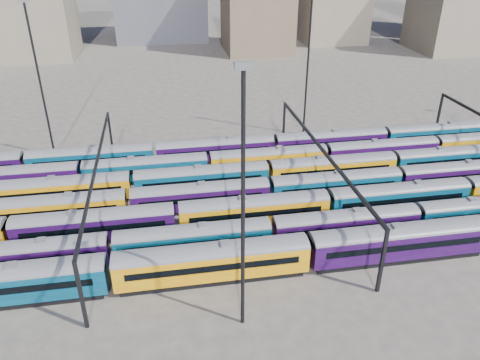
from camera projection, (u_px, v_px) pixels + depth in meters
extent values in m
plane|color=#47403C|center=(250.00, 205.00, 65.96)|extent=(500.00, 500.00, 0.00)
cube|color=black|center=(5.00, 300.00, 48.33)|extent=(20.01, 2.60, 0.74)
cube|color=#043249|center=(1.00, 285.00, 47.45)|extent=(21.06, 3.05, 3.05)
cube|color=black|center=(4.00, 273.00, 48.63)|extent=(18.53, 0.06, 0.79)
cube|color=black|center=(213.00, 276.00, 51.63)|extent=(20.01, 2.60, 0.74)
cube|color=#BD7807|center=(212.00, 262.00, 50.75)|extent=(21.06, 3.05, 3.05)
cylinder|color=#4C4C51|center=(212.00, 251.00, 50.04)|extent=(21.06, 3.05, 3.05)
cube|color=black|center=(214.00, 269.00, 49.23)|extent=(18.53, 0.06, 0.79)
cube|color=black|center=(211.00, 251.00, 51.93)|extent=(18.53, 0.06, 0.79)
cube|color=slate|center=(212.00, 245.00, 49.66)|extent=(1.05, 0.95, 0.37)
cube|color=black|center=(396.00, 256.00, 54.93)|extent=(20.01, 2.60, 0.74)
cube|color=#1D0631|center=(398.00, 242.00, 54.05)|extent=(21.06, 3.05, 3.05)
cylinder|color=#4C4C51|center=(400.00, 231.00, 53.34)|extent=(21.06, 3.05, 3.05)
cube|color=black|center=(405.00, 248.00, 52.53)|extent=(18.53, 0.06, 0.79)
cube|color=black|center=(393.00, 232.00, 55.22)|extent=(18.53, 0.06, 0.79)
cube|color=slate|center=(402.00, 226.00, 52.96)|extent=(1.05, 0.95, 0.37)
cube|color=black|center=(27.00, 269.00, 52.88)|extent=(17.37, 2.25, 0.64)
cube|color=#1D0631|center=(24.00, 257.00, 52.12)|extent=(18.28, 2.65, 2.65)
cylinder|color=#4C4C51|center=(22.00, 247.00, 51.50)|extent=(18.28, 2.65, 2.65)
cube|color=black|center=(21.00, 262.00, 50.80)|extent=(16.09, 0.06, 0.69)
cube|color=black|center=(26.00, 248.00, 53.14)|extent=(16.09, 0.06, 0.69)
cube|color=slate|center=(20.00, 242.00, 51.17)|extent=(0.91, 0.82, 0.32)
cube|color=black|center=(194.00, 251.00, 55.76)|extent=(17.37, 2.25, 0.64)
cube|color=#043249|center=(193.00, 240.00, 54.99)|extent=(18.28, 2.65, 2.65)
cylinder|color=#4C4C51|center=(193.00, 231.00, 54.38)|extent=(18.28, 2.65, 2.65)
cube|color=black|center=(194.00, 244.00, 53.67)|extent=(16.09, 0.06, 0.69)
cube|color=black|center=(192.00, 231.00, 56.02)|extent=(16.09, 0.06, 0.69)
cube|color=slate|center=(193.00, 226.00, 54.05)|extent=(0.91, 0.82, 0.32)
cube|color=black|center=(344.00, 236.00, 58.63)|extent=(17.37, 2.25, 0.64)
cube|color=#1D0631|center=(346.00, 225.00, 57.87)|extent=(18.28, 2.65, 2.65)
cylinder|color=#4C4C51|center=(347.00, 216.00, 57.25)|extent=(18.28, 2.65, 2.65)
cube|color=black|center=(350.00, 229.00, 56.55)|extent=(16.09, 0.06, 0.69)
cube|color=black|center=(342.00, 217.00, 58.89)|extent=(16.09, 0.06, 0.69)
cube|color=slate|center=(347.00, 211.00, 56.92)|extent=(0.91, 0.82, 0.32)
cube|color=black|center=(478.00, 204.00, 61.77)|extent=(16.09, 0.06, 0.69)
cube|color=black|center=(97.00, 237.00, 58.33)|extent=(18.44, 2.39, 0.68)
cube|color=#1D0631|center=(95.00, 226.00, 57.52)|extent=(19.41, 2.81, 2.81)
cylinder|color=#4C4C51|center=(93.00, 216.00, 56.86)|extent=(19.41, 2.81, 2.81)
cube|color=black|center=(94.00, 230.00, 56.12)|extent=(17.08, 0.06, 0.73)
cube|color=black|center=(96.00, 217.00, 58.61)|extent=(17.08, 0.06, 0.73)
cube|color=slate|center=(93.00, 211.00, 56.52)|extent=(0.97, 0.87, 0.34)
cube|color=black|center=(254.00, 222.00, 61.38)|extent=(18.44, 2.39, 0.68)
cube|color=#BD7807|center=(254.00, 211.00, 60.57)|extent=(19.41, 2.81, 2.81)
cylinder|color=#4C4C51|center=(254.00, 202.00, 59.91)|extent=(19.41, 2.81, 2.81)
cube|color=black|center=(257.00, 214.00, 59.16)|extent=(17.08, 0.06, 0.73)
cube|color=black|center=(252.00, 203.00, 61.65)|extent=(17.08, 0.06, 0.73)
cube|color=slate|center=(254.00, 196.00, 59.56)|extent=(0.97, 0.87, 0.34)
cube|color=black|center=(396.00, 209.00, 64.43)|extent=(18.44, 2.39, 0.68)
cube|color=#043249|center=(398.00, 198.00, 63.61)|extent=(19.41, 2.81, 2.81)
cylinder|color=#4C4C51|center=(400.00, 189.00, 62.96)|extent=(19.41, 2.81, 2.81)
cube|color=black|center=(404.00, 201.00, 62.21)|extent=(17.08, 0.06, 0.73)
cube|color=black|center=(394.00, 191.00, 64.70)|extent=(17.08, 0.06, 0.73)
cube|color=slate|center=(401.00, 184.00, 62.61)|extent=(0.97, 0.87, 0.34)
cube|color=black|center=(55.00, 220.00, 61.81)|extent=(17.82, 2.31, 0.66)
cube|color=#BD7807|center=(53.00, 209.00, 61.03)|extent=(18.76, 2.72, 2.72)
cylinder|color=#4C4C51|center=(51.00, 200.00, 60.39)|extent=(18.76, 2.72, 2.72)
cube|color=black|center=(51.00, 213.00, 59.67)|extent=(16.51, 0.06, 0.70)
cube|color=black|center=(54.00, 202.00, 62.08)|extent=(16.51, 0.06, 0.70)
cube|color=slate|center=(50.00, 196.00, 60.06)|extent=(0.94, 0.84, 0.33)
cube|color=black|center=(201.00, 207.00, 64.76)|extent=(17.82, 2.31, 0.66)
cube|color=#1D0631|center=(201.00, 197.00, 63.97)|extent=(18.76, 2.72, 2.72)
cylinder|color=#4C4C51|center=(200.00, 188.00, 63.34)|extent=(18.76, 2.72, 2.72)
cube|color=black|center=(202.00, 200.00, 62.62)|extent=(16.51, 0.06, 0.70)
cube|color=black|center=(200.00, 190.00, 65.03)|extent=(16.51, 0.06, 0.70)
cube|color=slate|center=(200.00, 183.00, 63.00)|extent=(0.94, 0.84, 0.33)
cube|color=black|center=(334.00, 195.00, 67.71)|extent=(17.82, 2.31, 0.66)
cube|color=#043249|center=(335.00, 185.00, 66.92)|extent=(18.76, 2.72, 2.72)
cylinder|color=#4C4C51|center=(336.00, 177.00, 66.29)|extent=(18.76, 2.72, 2.72)
cube|color=black|center=(339.00, 188.00, 65.57)|extent=(16.51, 0.06, 0.70)
cube|color=black|center=(332.00, 179.00, 67.97)|extent=(16.51, 0.06, 0.70)
cube|color=slate|center=(337.00, 172.00, 65.95)|extent=(0.94, 0.84, 0.33)
cube|color=black|center=(456.00, 185.00, 70.66)|extent=(17.82, 2.31, 0.66)
cube|color=#1D0631|center=(459.00, 175.00, 69.87)|extent=(18.76, 2.72, 2.72)
cylinder|color=#4C4C51|center=(461.00, 167.00, 69.24)|extent=(18.76, 2.72, 2.72)
cube|color=black|center=(465.00, 177.00, 68.52)|extent=(16.51, 0.06, 0.70)
cube|color=black|center=(454.00, 169.00, 70.92)|extent=(16.51, 0.06, 0.70)
cube|color=slate|center=(462.00, 162.00, 68.90)|extent=(0.94, 0.84, 0.33)
cube|color=black|center=(62.00, 201.00, 66.17)|extent=(18.42, 2.39, 0.68)
cube|color=#BD7807|center=(60.00, 191.00, 65.36)|extent=(19.39, 2.81, 2.81)
cylinder|color=#4C4C51|center=(58.00, 182.00, 64.71)|extent=(19.39, 2.81, 2.81)
cube|color=black|center=(57.00, 193.00, 63.96)|extent=(17.07, 0.06, 0.73)
cube|color=black|center=(61.00, 184.00, 66.45)|extent=(17.07, 0.06, 0.73)
cube|color=slate|center=(57.00, 177.00, 64.36)|extent=(0.97, 0.87, 0.34)
cube|color=black|center=(202.00, 190.00, 69.22)|extent=(18.42, 2.39, 0.68)
cube|color=#043249|center=(202.00, 179.00, 68.41)|extent=(19.39, 2.81, 2.81)
cylinder|color=#4C4C51|center=(202.00, 171.00, 67.75)|extent=(19.39, 2.81, 2.81)
cube|color=black|center=(203.00, 182.00, 67.01)|extent=(17.07, 0.06, 0.73)
cube|color=black|center=(201.00, 173.00, 69.49)|extent=(17.07, 0.06, 0.73)
cube|color=slate|center=(201.00, 166.00, 67.41)|extent=(0.97, 0.87, 0.34)
cube|color=black|center=(331.00, 179.00, 72.26)|extent=(18.42, 2.39, 0.68)
cube|color=#BD7807|center=(332.00, 169.00, 71.45)|extent=(19.39, 2.81, 2.81)
cylinder|color=#4C4C51|center=(333.00, 161.00, 70.80)|extent=(19.39, 2.81, 2.81)
cube|color=black|center=(336.00, 171.00, 70.05)|extent=(17.07, 0.06, 0.73)
cube|color=black|center=(329.00, 163.00, 72.54)|extent=(17.07, 0.06, 0.73)
cube|color=slate|center=(334.00, 156.00, 70.45)|extent=(0.97, 0.87, 0.34)
cube|color=black|center=(450.00, 169.00, 75.31)|extent=(18.42, 2.39, 0.68)
cube|color=#043249|center=(452.00, 159.00, 74.50)|extent=(19.39, 2.81, 2.81)
cylinder|color=#4C4C51|center=(454.00, 151.00, 73.84)|extent=(19.39, 2.81, 2.81)
cube|color=black|center=(458.00, 161.00, 73.10)|extent=(17.07, 0.06, 0.73)
cube|color=black|center=(447.00, 154.00, 75.58)|extent=(17.07, 0.06, 0.73)
cube|color=slate|center=(455.00, 147.00, 73.50)|extent=(0.97, 0.87, 0.34)
cube|color=black|center=(16.00, 189.00, 69.42)|extent=(17.71, 2.30, 0.65)
cube|color=#1D0631|center=(13.00, 179.00, 68.64)|extent=(18.64, 2.70, 2.70)
cylinder|color=#4C4C51|center=(11.00, 171.00, 68.01)|extent=(18.64, 2.70, 2.70)
cube|color=black|center=(10.00, 181.00, 67.30)|extent=(16.41, 0.06, 0.70)
cube|color=black|center=(15.00, 173.00, 69.69)|extent=(16.41, 0.06, 0.70)
cube|color=slate|center=(10.00, 166.00, 67.68)|extent=(0.93, 0.84, 0.33)
cube|color=black|center=(147.00, 179.00, 72.35)|extent=(17.71, 2.30, 0.65)
cube|color=#043249|center=(146.00, 169.00, 71.57)|extent=(18.64, 2.70, 2.70)
cylinder|color=#4C4C51|center=(145.00, 161.00, 70.94)|extent=(18.64, 2.70, 2.70)
cube|color=black|center=(146.00, 171.00, 70.23)|extent=(16.41, 0.06, 0.70)
cube|color=black|center=(146.00, 163.00, 72.62)|extent=(16.41, 0.06, 0.70)
cube|color=slate|center=(145.00, 157.00, 70.61)|extent=(0.93, 0.84, 0.33)
cube|color=black|center=(268.00, 169.00, 75.28)|extent=(17.71, 2.30, 0.65)
cube|color=#BD7807|center=(269.00, 160.00, 74.50)|extent=(18.64, 2.70, 2.70)
cylinder|color=#4C4C51|center=(269.00, 152.00, 73.88)|extent=(18.64, 2.70, 2.70)
cube|color=black|center=(271.00, 162.00, 73.16)|extent=(16.41, 0.06, 0.70)
cube|color=black|center=(267.00, 154.00, 75.55)|extent=(16.41, 0.06, 0.70)
cube|color=slate|center=(269.00, 148.00, 73.54)|extent=(0.93, 0.84, 0.33)
cube|color=black|center=(380.00, 160.00, 78.22)|extent=(17.71, 2.30, 0.65)
cube|color=#1D0631|center=(382.00, 151.00, 77.43)|extent=(18.64, 2.70, 2.70)
cylinder|color=#4C4C51|center=(383.00, 144.00, 76.81)|extent=(18.64, 2.70, 2.70)
cube|color=black|center=(386.00, 153.00, 76.09)|extent=(16.41, 0.06, 0.70)
cube|color=black|center=(378.00, 146.00, 78.48)|extent=(16.41, 0.06, 0.70)
cube|color=slate|center=(383.00, 140.00, 76.47)|extent=(0.93, 0.84, 0.33)
cube|color=black|center=(93.00, 169.00, 75.39)|extent=(18.42, 2.39, 0.68)
cube|color=#043249|center=(91.00, 159.00, 74.58)|extent=(19.39, 2.81, 2.81)
cylinder|color=#4C4C51|center=(90.00, 151.00, 73.93)|extent=(19.39, 2.81, 2.81)
cube|color=black|center=(90.00, 161.00, 73.18)|extent=(17.06, 0.06, 0.73)
cube|color=black|center=(92.00, 153.00, 75.67)|extent=(17.06, 0.06, 0.73)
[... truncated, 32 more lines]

